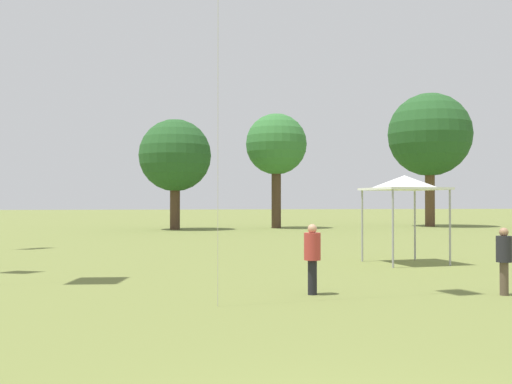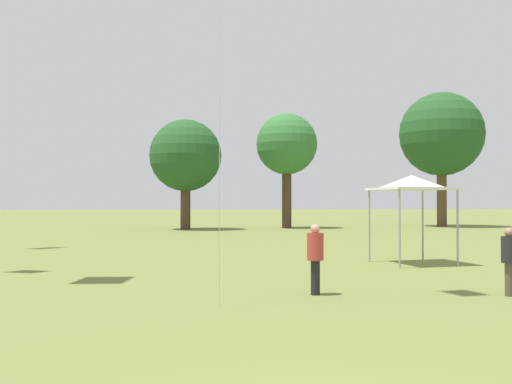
% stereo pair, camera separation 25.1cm
% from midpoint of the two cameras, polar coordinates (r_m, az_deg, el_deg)
% --- Properties ---
extents(person_standing_0, '(0.55, 0.55, 1.66)m').
position_cam_midpoint_polar(person_standing_0, '(14.16, 4.88, -5.82)').
color(person_standing_0, black).
rests_on(person_standing_0, ground).
extents(person_standing_2, '(0.43, 0.43, 1.58)m').
position_cam_midpoint_polar(person_standing_2, '(15.12, 22.10, -5.60)').
color(person_standing_2, brown).
rests_on(person_standing_2, ground).
extents(canopy_tent, '(2.74, 2.74, 3.10)m').
position_cam_midpoint_polar(canopy_tent, '(21.67, 13.63, 0.78)').
color(canopy_tent, white).
rests_on(canopy_tent, ground).
extents(distant_tree_0, '(7.19, 7.19, 11.56)m').
position_cam_midpoint_polar(distant_tree_0, '(54.18, 16.08, 5.22)').
color(distant_tree_0, brown).
rests_on(distant_tree_0, ground).
extents(distant_tree_1, '(5.55, 5.55, 8.50)m').
position_cam_midpoint_polar(distant_tree_1, '(46.53, -7.87, 3.43)').
color(distant_tree_1, '#473323').
rests_on(distant_tree_1, ground).
extents(distant_tree_2, '(4.96, 4.96, 9.31)m').
position_cam_midpoint_polar(distant_tree_2, '(48.74, 1.79, 4.47)').
color(distant_tree_2, '#473323').
rests_on(distant_tree_2, ground).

